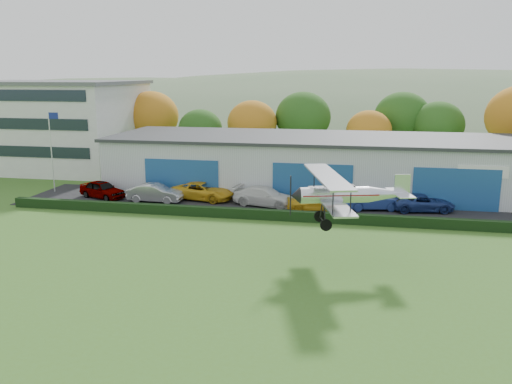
% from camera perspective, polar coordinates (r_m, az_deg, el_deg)
% --- Properties ---
extents(ground, '(300.00, 300.00, 0.00)m').
position_cam_1_polar(ground, '(27.60, -8.87, -11.70)').
color(ground, '#3D6520').
rests_on(ground, ground).
extents(apron, '(48.00, 9.00, 0.05)m').
position_cam_1_polar(apron, '(46.35, 3.44, -1.43)').
color(apron, black).
rests_on(apron, ground).
extents(hedge, '(46.00, 0.60, 0.80)m').
position_cam_1_polar(hedge, '(41.65, 2.57, -2.52)').
color(hedge, black).
rests_on(hedge, ground).
extents(hangar, '(40.60, 12.60, 5.30)m').
position_cam_1_polar(hangar, '(52.41, 6.67, 3.10)').
color(hangar, '#B2B7BC').
rests_on(hangar, ground).
extents(office_block, '(20.60, 15.60, 10.40)m').
position_cam_1_polar(office_block, '(69.45, -21.24, 6.81)').
color(office_block, silver).
rests_on(office_block, ground).
extents(flagpole, '(1.05, 0.10, 8.00)m').
position_cam_1_polar(flagpole, '(54.25, -21.14, 4.93)').
color(flagpole, silver).
rests_on(flagpole, ground).
extents(tree_belt, '(75.70, 13.22, 10.12)m').
position_cam_1_polar(tree_belt, '(64.93, 3.93, 7.63)').
color(tree_belt, '#3D2614').
rests_on(tree_belt, ground).
extents(distant_hills, '(430.00, 196.00, 56.00)m').
position_cam_1_polar(distant_hills, '(165.90, 6.33, 4.20)').
color(distant_hills, '#4C6642').
rests_on(distant_hills, ground).
extents(car_0, '(5.06, 3.55, 1.60)m').
position_cam_1_polar(car_0, '(50.73, -16.23, 0.27)').
color(car_0, gray).
rests_on(car_0, apron).
extents(car_1, '(4.94, 1.76, 1.62)m').
position_cam_1_polar(car_1, '(48.05, -10.81, -0.10)').
color(car_1, silver).
rests_on(car_1, apron).
extents(car_2, '(6.15, 3.69, 1.60)m').
position_cam_1_polar(car_2, '(48.31, -5.78, 0.11)').
color(car_2, gold).
rests_on(car_2, apron).
extents(car_3, '(5.95, 3.39, 1.63)m').
position_cam_1_polar(car_3, '(45.89, 0.98, -0.48)').
color(car_3, silver).
rests_on(car_3, apron).
extents(car_4, '(4.41, 2.34, 1.43)m').
position_cam_1_polar(car_4, '(44.57, 6.02, -1.08)').
color(car_4, gold).
rests_on(car_4, apron).
extents(car_5, '(4.92, 2.50, 1.55)m').
position_cam_1_polar(car_5, '(45.60, 12.55, -0.92)').
color(car_5, navy).
rests_on(car_5, apron).
extents(car_6, '(5.39, 3.12, 1.41)m').
position_cam_1_polar(car_6, '(46.25, 17.57, -1.11)').
color(car_6, navy).
rests_on(car_6, apron).
extents(biplane, '(7.35, 8.34, 3.11)m').
position_cam_1_polar(biplane, '(31.97, 9.54, -0.11)').
color(biplane, silver).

